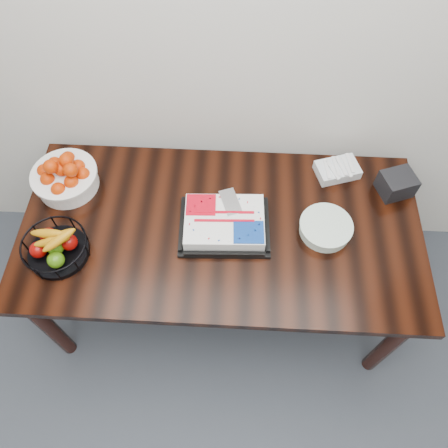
# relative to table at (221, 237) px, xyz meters

# --- Properties ---
(table) EXTENTS (1.80, 0.90, 0.75)m
(table) POSITION_rel_table_xyz_m (0.00, 0.00, 0.00)
(table) COLOR black
(table) RESTS_ON ground
(cake_tray) EXTENTS (0.41, 0.33, 0.08)m
(cake_tray) POSITION_rel_table_xyz_m (0.02, -0.00, 0.12)
(cake_tray) COLOR black
(cake_tray) RESTS_ON table
(tangerine_bowl) EXTENTS (0.30, 0.30, 0.19)m
(tangerine_bowl) POSITION_rel_table_xyz_m (-0.73, 0.19, 0.17)
(tangerine_bowl) COLOR white
(tangerine_bowl) RESTS_ON table
(fruit_basket) EXTENTS (0.27, 0.27, 0.15)m
(fruit_basket) POSITION_rel_table_xyz_m (-0.69, -0.17, 0.15)
(fruit_basket) COLOR black
(fruit_basket) RESTS_ON table
(plate_stack) EXTENTS (0.23, 0.23, 0.06)m
(plate_stack) POSITION_rel_table_xyz_m (0.46, 0.00, 0.11)
(plate_stack) COLOR white
(plate_stack) RESTS_ON table
(fork_bag) EXTENTS (0.23, 0.18, 0.06)m
(fork_bag) POSITION_rel_table_xyz_m (0.54, 0.34, 0.11)
(fork_bag) COLOR silver
(fork_bag) RESTS_ON table
(napkin_box) EXTENTS (0.18, 0.17, 0.10)m
(napkin_box) POSITION_rel_table_xyz_m (0.80, 0.25, 0.14)
(napkin_box) COLOR black
(napkin_box) RESTS_ON table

